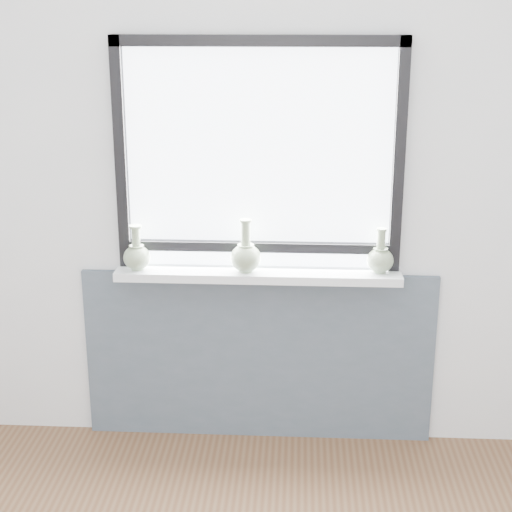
# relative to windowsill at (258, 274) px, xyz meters

# --- Properties ---
(back_wall) EXTENTS (3.60, 0.02, 2.60)m
(back_wall) POSITION_rel_windowsill_xyz_m (0.00, 0.10, 0.42)
(back_wall) COLOR silver
(back_wall) RESTS_ON ground
(apron_panel) EXTENTS (1.70, 0.03, 0.86)m
(apron_panel) POSITION_rel_windowsill_xyz_m (0.00, 0.07, -0.45)
(apron_panel) COLOR #4B5564
(apron_panel) RESTS_ON ground
(windowsill) EXTENTS (1.32, 0.18, 0.04)m
(windowsill) POSITION_rel_windowsill_xyz_m (0.00, 0.00, 0.00)
(windowsill) COLOR silver
(windowsill) RESTS_ON apron_panel
(window) EXTENTS (1.30, 0.06, 1.05)m
(window) POSITION_rel_windowsill_xyz_m (0.00, 0.06, 0.56)
(window) COLOR black
(window) RESTS_ON windowsill
(vase_a) EXTENTS (0.13, 0.13, 0.21)m
(vase_a) POSITION_rel_windowsill_xyz_m (-0.56, -0.02, 0.09)
(vase_a) COLOR #8CA27D
(vase_a) RESTS_ON windowsill
(vase_b) EXTENTS (0.14, 0.14, 0.25)m
(vase_b) POSITION_rel_windowsill_xyz_m (-0.06, -0.02, 0.10)
(vase_b) COLOR #8CA27D
(vase_b) RESTS_ON windowsill
(vase_c) EXTENTS (0.12, 0.12, 0.21)m
(vase_c) POSITION_rel_windowsill_xyz_m (0.56, 0.01, 0.09)
(vase_c) COLOR #8CA27D
(vase_c) RESTS_ON windowsill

